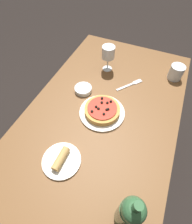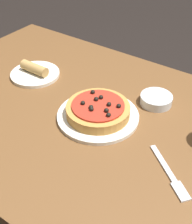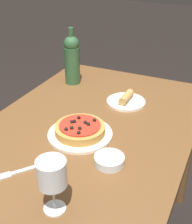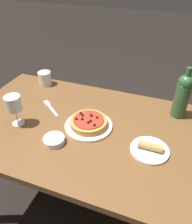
{
  "view_description": "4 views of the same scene",
  "coord_description": "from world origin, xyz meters",
  "px_view_note": "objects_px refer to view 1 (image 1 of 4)",
  "views": [
    {
      "loc": [
        0.55,
        0.19,
        1.53
      ],
      "look_at": [
        0.05,
        -0.02,
        0.79
      ],
      "focal_mm": 28.0,
      "sensor_mm": 36.0,
      "label": 1
    },
    {
      "loc": [
        -0.4,
        0.6,
        1.35
      ],
      "look_at": [
        0.02,
        0.01,
        0.78
      ],
      "focal_mm": 50.0,
      "sensor_mm": 36.0,
      "label": 2
    },
    {
      "loc": [
        -0.86,
        -0.48,
        1.42
      ],
      "look_at": [
        0.05,
        -0.05,
        0.85
      ],
      "focal_mm": 50.0,
      "sensor_mm": 36.0,
      "label": 3
    },
    {
      "loc": [
        0.36,
        -0.81,
        1.49
      ],
      "look_at": [
        0.04,
        0.05,
        0.82
      ],
      "focal_mm": 35.0,
      "sensor_mm": 36.0,
      "label": 4
    }
  ],
  "objects_px": {
    "water_cup": "(176,72)",
    "side_plate": "(61,160)",
    "dining_table": "(102,121)",
    "wine_glass": "(108,53)",
    "side_bowl": "(83,89)",
    "fork": "(131,84)",
    "pizza": "(102,110)",
    "dinner_plate": "(101,112)",
    "wine_bottle": "(129,214)"
  },
  "relations": [
    {
      "from": "water_cup",
      "to": "side_plate",
      "type": "distance_m",
      "value": 0.87
    },
    {
      "from": "dining_table",
      "to": "wine_glass",
      "type": "relative_size",
      "value": 8.18
    },
    {
      "from": "wine_glass",
      "to": "side_bowl",
      "type": "distance_m",
      "value": 0.28
    },
    {
      "from": "side_bowl",
      "to": "fork",
      "type": "distance_m",
      "value": 0.3
    },
    {
      "from": "fork",
      "to": "side_plate",
      "type": "xyz_separation_m",
      "value": [
        0.6,
        -0.15,
        0.01
      ]
    },
    {
      "from": "pizza",
      "to": "side_plate",
      "type": "distance_m",
      "value": 0.33
    },
    {
      "from": "dinner_plate",
      "to": "water_cup",
      "type": "distance_m",
      "value": 0.55
    },
    {
      "from": "side_bowl",
      "to": "water_cup",
      "type": "bearing_deg",
      "value": 124.74
    },
    {
      "from": "dinner_plate",
      "to": "wine_glass",
      "type": "xyz_separation_m",
      "value": [
        -0.36,
        -0.1,
        0.12
      ]
    },
    {
      "from": "water_cup",
      "to": "side_plate",
      "type": "xyz_separation_m",
      "value": [
        0.77,
        -0.39,
        -0.03
      ]
    },
    {
      "from": "dining_table",
      "to": "side_bowl",
      "type": "bearing_deg",
      "value": -119.76
    },
    {
      "from": "dining_table",
      "to": "side_plate",
      "type": "distance_m",
      "value": 0.36
    },
    {
      "from": "side_bowl",
      "to": "dining_table",
      "type": "bearing_deg",
      "value": 60.24
    },
    {
      "from": "dinner_plate",
      "to": "side_bowl",
      "type": "height_order",
      "value": "side_bowl"
    },
    {
      "from": "side_bowl",
      "to": "pizza",
      "type": "bearing_deg",
      "value": 56.17
    },
    {
      "from": "dinner_plate",
      "to": "dining_table",
      "type": "bearing_deg",
      "value": 167.42
    },
    {
      "from": "dining_table",
      "to": "fork",
      "type": "relative_size",
      "value": 8.76
    },
    {
      "from": "dining_table",
      "to": "side_plate",
      "type": "relative_size",
      "value": 7.79
    },
    {
      "from": "dining_table",
      "to": "side_bowl",
      "type": "height_order",
      "value": "side_bowl"
    },
    {
      "from": "dinner_plate",
      "to": "fork",
      "type": "xyz_separation_m",
      "value": [
        -0.28,
        0.09,
        -0.0
      ]
    },
    {
      "from": "dining_table",
      "to": "pizza",
      "type": "xyz_separation_m",
      "value": [
        0.01,
        -0.0,
        0.13
      ]
    },
    {
      "from": "side_bowl",
      "to": "side_plate",
      "type": "height_order",
      "value": "side_plate"
    },
    {
      "from": "wine_bottle",
      "to": "dinner_plate",
      "type": "bearing_deg",
      "value": -147.89
    },
    {
      "from": "dining_table",
      "to": "dinner_plate",
      "type": "height_order",
      "value": "dinner_plate"
    },
    {
      "from": "water_cup",
      "to": "fork",
      "type": "height_order",
      "value": "water_cup"
    },
    {
      "from": "wine_glass",
      "to": "side_plate",
      "type": "xyz_separation_m",
      "value": [
        0.68,
        0.04,
        -0.11
      ]
    },
    {
      "from": "side_bowl",
      "to": "fork",
      "type": "relative_size",
      "value": 0.65
    },
    {
      "from": "pizza",
      "to": "side_plate",
      "type": "bearing_deg",
      "value": -11.05
    },
    {
      "from": "fork",
      "to": "dining_table",
      "type": "bearing_deg",
      "value": -159.19
    },
    {
      "from": "wine_bottle",
      "to": "water_cup",
      "type": "xyz_separation_m",
      "value": [
        -0.88,
        0.05,
        -0.08
      ]
    },
    {
      "from": "pizza",
      "to": "side_plate",
      "type": "relative_size",
      "value": 1.08
    },
    {
      "from": "dining_table",
      "to": "water_cup",
      "type": "relative_size",
      "value": 15.03
    },
    {
      "from": "dinner_plate",
      "to": "wine_glass",
      "type": "distance_m",
      "value": 0.39
    },
    {
      "from": "dining_table",
      "to": "side_plate",
      "type": "bearing_deg",
      "value": -11.11
    },
    {
      "from": "side_plate",
      "to": "wine_glass",
      "type": "bearing_deg",
      "value": -176.66
    },
    {
      "from": "dining_table",
      "to": "water_cup",
      "type": "height_order",
      "value": "water_cup"
    },
    {
      "from": "dining_table",
      "to": "fork",
      "type": "xyz_separation_m",
      "value": [
        -0.26,
        0.08,
        0.1
      ]
    },
    {
      "from": "dinner_plate",
      "to": "wine_glass",
      "type": "bearing_deg",
      "value": -163.9
    },
    {
      "from": "dinner_plate",
      "to": "pizza",
      "type": "xyz_separation_m",
      "value": [
        -0.0,
        0.0,
        0.02
      ]
    },
    {
      "from": "dinner_plate",
      "to": "fork",
      "type": "relative_size",
      "value": 1.58
    },
    {
      "from": "dinner_plate",
      "to": "wine_bottle",
      "type": "bearing_deg",
      "value": 32.11
    },
    {
      "from": "fork",
      "to": "wine_bottle",
      "type": "bearing_deg",
      "value": -127.1
    },
    {
      "from": "water_cup",
      "to": "wine_glass",
      "type": "bearing_deg",
      "value": -78.21
    },
    {
      "from": "dinner_plate",
      "to": "side_plate",
      "type": "xyz_separation_m",
      "value": [
        0.33,
        -0.06,
        0.01
      ]
    },
    {
      "from": "side_bowl",
      "to": "fork",
      "type": "bearing_deg",
      "value": 123.55
    },
    {
      "from": "pizza",
      "to": "water_cup",
      "type": "bearing_deg",
      "value": 144.2
    },
    {
      "from": "wine_bottle",
      "to": "side_bowl",
      "type": "relative_size",
      "value": 2.8
    },
    {
      "from": "dinner_plate",
      "to": "side_bowl",
      "type": "relative_size",
      "value": 2.42
    },
    {
      "from": "wine_bottle",
      "to": "fork",
      "type": "distance_m",
      "value": 0.74
    },
    {
      "from": "wine_glass",
      "to": "water_cup",
      "type": "height_order",
      "value": "wine_glass"
    }
  ]
}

